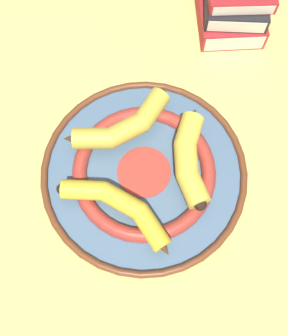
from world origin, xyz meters
The scene contains 5 objects.
ground_plane centered at (0.00, 0.00, 0.00)m, with size 2.80×2.80×0.00m, color #E5CC6B.
decorative_bowl centered at (0.01, 0.01, 0.01)m, with size 0.34×0.34×0.03m.
banana_a centered at (0.08, 0.01, 0.05)m, with size 0.07×0.20×0.03m.
banana_b centered at (-0.04, -0.05, 0.05)m, with size 0.16×0.13×0.03m.
banana_c centered at (-0.03, 0.07, 0.05)m, with size 0.16×0.10×0.04m.
Camera 1 is at (0.20, 0.10, 0.62)m, focal length 42.00 mm.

